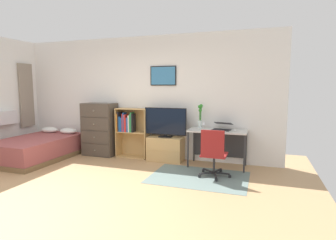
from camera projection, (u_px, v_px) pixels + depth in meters
name	position (u px, v px, depth m)	size (l,w,h in m)	color
ground_plane	(76.00, 193.00, 4.12)	(7.20, 7.20, 0.00)	tan
wall_back_with_posters	(142.00, 97.00, 6.23)	(6.12, 0.09, 2.70)	white
area_rug	(199.00, 177.00, 4.84)	(1.70, 1.20, 0.01)	slate
bed	(38.00, 148.00, 6.08)	(1.27, 1.94, 0.60)	brown
dresser	(100.00, 129.00, 6.38)	(0.76, 0.46, 1.21)	#4C4238
bookshelf	(130.00, 128.00, 6.19)	(0.73, 0.30, 1.11)	tan
tv_stand	(166.00, 149.00, 5.91)	(0.75, 0.41, 0.52)	tan
television	(165.00, 122.00, 5.82)	(0.93, 0.16, 0.63)	black
desk	(218.00, 136.00, 5.50)	(1.13, 0.56, 0.74)	silver
office_chair	(213.00, 152.00, 4.77)	(0.56, 0.58, 0.86)	#232326
laptop	(222.00, 127.00, 5.44)	(0.39, 0.41, 0.15)	black
computer_mouse	(235.00, 130.00, 5.27)	(0.06, 0.10, 0.03)	silver
bamboo_vase	(200.00, 116.00, 5.66)	(0.10, 0.10, 0.50)	silver
wine_glass	(204.00, 123.00, 5.40)	(0.07, 0.07, 0.18)	silver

